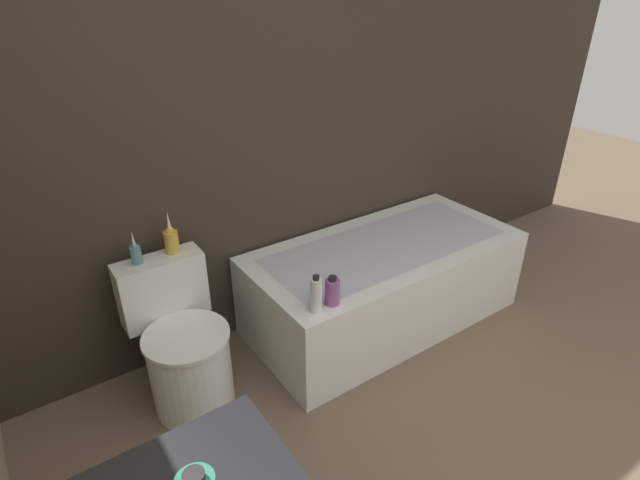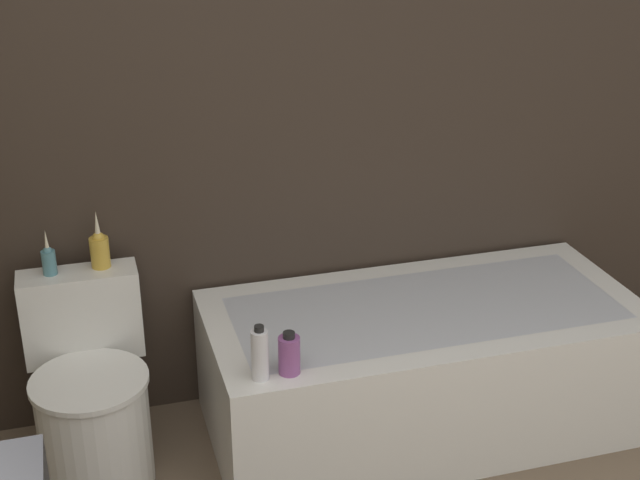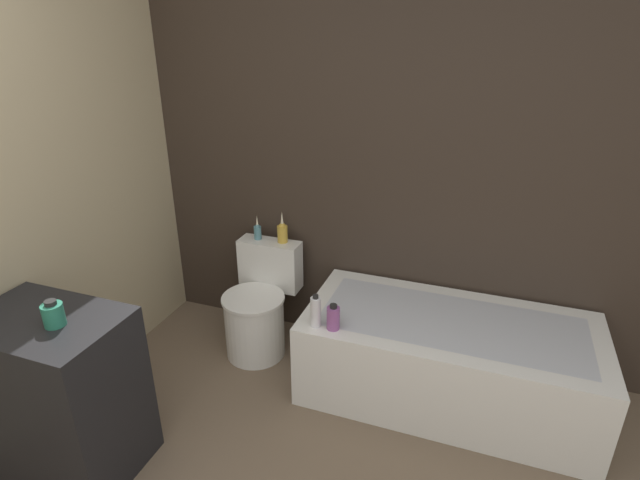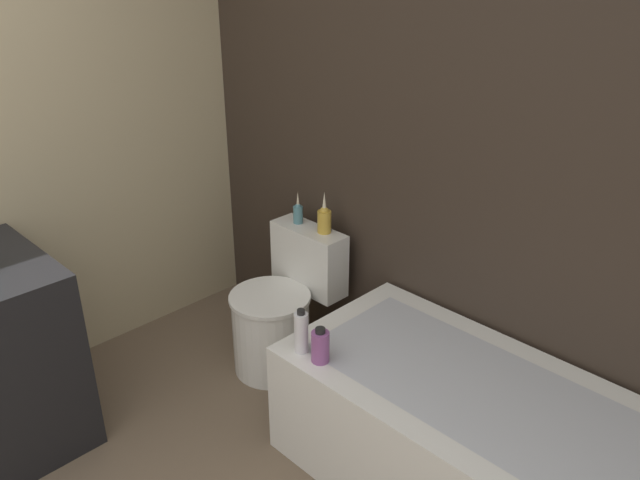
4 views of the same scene
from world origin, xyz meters
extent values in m
cube|color=#332821|center=(0.00, 2.29, 1.30)|extent=(6.40, 0.06, 2.60)
cube|color=white|center=(0.69, 1.85, 0.26)|extent=(1.66, 0.78, 0.52)
cube|color=#B7BCC6|center=(0.69, 1.85, 0.52)|extent=(1.46, 0.58, 0.01)
cylinder|color=white|center=(-0.57, 1.84, 0.21)|extent=(0.39, 0.39, 0.42)
cylinder|color=white|center=(-0.57, 1.84, 0.43)|extent=(0.41, 0.41, 0.02)
cube|color=white|center=(-0.57, 2.12, 0.55)|extent=(0.43, 0.16, 0.34)
cylinder|color=teal|center=(-0.66, 2.13, 0.77)|extent=(0.05, 0.05, 0.09)
sphere|color=teal|center=(-0.66, 2.13, 0.81)|extent=(0.03, 0.03, 0.03)
cone|color=beige|center=(-0.66, 2.13, 0.85)|extent=(0.02, 0.02, 0.08)
cylinder|color=gold|center=(-0.48, 2.14, 0.78)|extent=(0.07, 0.07, 0.11)
sphere|color=gold|center=(-0.48, 2.14, 0.83)|extent=(0.05, 0.05, 0.05)
cone|color=beige|center=(-0.48, 2.14, 0.89)|extent=(0.02, 0.02, 0.10)
cylinder|color=silver|center=(-0.02, 1.55, 0.61)|extent=(0.06, 0.06, 0.18)
cylinder|color=black|center=(-0.02, 1.55, 0.71)|extent=(0.03, 0.03, 0.02)
cylinder|color=#8C4C8C|center=(0.08, 1.56, 0.59)|extent=(0.07, 0.07, 0.13)
cylinder|color=black|center=(0.08, 1.56, 0.67)|extent=(0.04, 0.04, 0.02)
camera|label=1|loc=(-1.12, -0.05, 1.94)|focal=28.00mm
camera|label=2|loc=(-0.53, -0.90, 2.13)|focal=50.00mm
camera|label=3|loc=(0.80, -0.66, 2.09)|focal=28.00mm
camera|label=4|loc=(1.52, 0.11, 2.03)|focal=35.00mm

